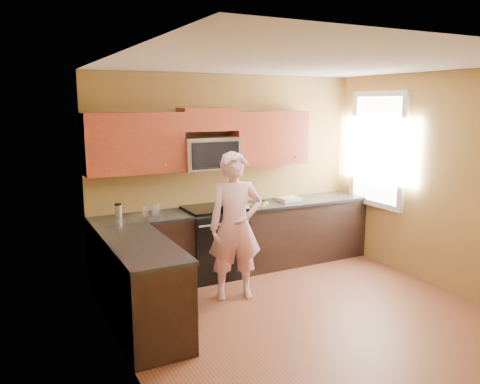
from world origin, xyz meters
TOP-DOWN VIEW (x-y plane):
  - floor at (0.00, 0.00)m, footprint 4.00×4.00m
  - ceiling at (0.00, 0.00)m, footprint 4.00×4.00m
  - wall_back at (0.00, 2.00)m, footprint 4.00×0.00m
  - wall_left at (-2.00, 0.00)m, footprint 0.00×4.00m
  - wall_right at (2.00, 0.00)m, footprint 0.00×4.00m
  - cabinet_back_run at (0.00, 1.70)m, footprint 4.00×0.60m
  - cabinet_left_run at (-1.70, 0.60)m, footprint 0.60×1.60m
  - countertop_back at (0.00, 1.69)m, footprint 4.00×0.62m
  - countertop_left at (-1.69, 0.60)m, footprint 0.62×1.60m
  - stove at (-0.40, 1.68)m, footprint 0.76×0.65m
  - microwave at (-0.40, 1.80)m, footprint 0.76×0.40m
  - upper_cab_left at (-1.39, 1.83)m, footprint 1.22×0.33m
  - upper_cab_right at (0.54, 1.83)m, footprint 1.12×0.33m
  - upper_cab_over_mw at (-0.40, 1.83)m, footprint 0.76×0.33m
  - window at (1.98, 1.20)m, footprint 0.06×1.06m
  - woman at (-0.47, 0.89)m, footprint 0.73×0.58m
  - frying_pan at (-0.28, 1.50)m, footprint 0.36×0.48m
  - butter_tub at (0.29, 1.58)m, footprint 0.17×0.17m
  - toast_slice at (0.12, 1.70)m, footprint 0.13×0.13m
  - napkin_a at (-0.04, 1.45)m, footprint 0.14×0.14m
  - napkin_b at (0.32, 1.59)m, footprint 0.15×0.16m
  - dish_towel at (0.80, 1.69)m, footprint 0.31×0.25m
  - travel_mug at (-1.64, 1.76)m, footprint 0.09×0.09m
  - glass_a at (-1.32, 1.72)m, footprint 0.08×0.08m
  - glass_b at (-1.20, 1.71)m, footprint 0.07×0.07m
  - glass_c at (-1.13, 1.80)m, footprint 0.09×0.09m

SIDE VIEW (x-z plane):
  - floor at x=0.00m, z-range 0.00..0.00m
  - cabinet_back_run at x=0.00m, z-range 0.00..0.88m
  - cabinet_left_run at x=-1.70m, z-range 0.00..0.88m
  - stove at x=-0.40m, z-range 0.00..0.95m
  - woman at x=-0.47m, z-range 0.00..1.76m
  - countertop_back at x=0.00m, z-range 0.88..0.92m
  - countertop_left at x=-1.69m, z-range 0.88..0.92m
  - butter_tub at x=0.29m, z-range 0.87..0.97m
  - travel_mug at x=-1.64m, z-range 0.83..1.01m
  - toast_slice at x=0.12m, z-range 0.92..0.93m
  - dish_towel at x=0.80m, z-range 0.92..0.97m
  - frying_pan at x=-0.28m, z-range 0.92..0.98m
  - napkin_a at x=-0.04m, z-range 0.92..0.98m
  - napkin_b at x=0.32m, z-range 0.92..0.99m
  - glass_a at x=-1.32m, z-range 0.92..1.04m
  - glass_b at x=-1.20m, z-range 0.92..1.04m
  - glass_c at x=-1.13m, z-range 0.92..1.04m
  - wall_back at x=0.00m, z-range -0.65..3.35m
  - wall_left at x=-2.00m, z-range -0.65..3.35m
  - wall_right at x=2.00m, z-range -0.65..3.35m
  - microwave at x=-0.40m, z-range 1.24..1.66m
  - upper_cab_left at x=-1.39m, z-range 1.07..1.82m
  - upper_cab_right at x=0.54m, z-range 1.07..1.82m
  - window at x=1.98m, z-range 0.82..2.48m
  - upper_cab_over_mw at x=-0.40m, z-range 1.95..2.25m
  - ceiling at x=0.00m, z-range 2.70..2.70m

